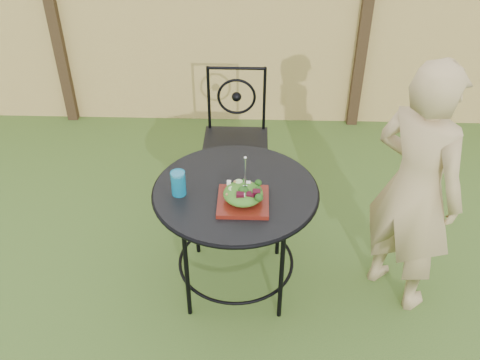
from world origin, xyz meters
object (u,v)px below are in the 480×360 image
Objects in this scene: diner at (415,190)px; patio_table at (236,209)px; salad_plate at (243,202)px; patio_chair at (236,134)px.

patio_table is at bearing 48.26° from diner.
patio_table is 0.20m from salad_plate.
patio_table is at bearing -87.75° from patio_chair.
diner is 5.61× the size of salad_plate.
patio_chair is 3.52× the size of salad_plate.
salad_plate is (-0.92, -0.10, -0.02)m from diner.
salad_plate is at bearing 55.87° from diner.
diner reaches higher than patio_table.
patio_chair is at bearing 5.43° from diner.
patio_chair reaches higher than salad_plate.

